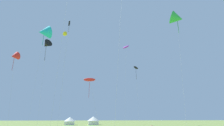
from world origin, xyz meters
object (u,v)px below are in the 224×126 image
Objects in this scene: kite_red_delta at (15,56)px; festival_tent_right at (93,120)px; kite_black_parafoil at (136,68)px; kite_yellow_delta at (66,34)px; kite_black_diamond at (69,28)px; kite_black_delta at (46,45)px; kite_cyan_delta at (44,32)px; festival_tent_center at (70,121)px; kite_purple_parafoil at (126,47)px; kite_green_delta at (177,18)px; kite_red_parafoil at (90,80)px.

festival_tent_right is at bearing 46.14° from kite_red_delta.
kite_black_parafoil is 0.59× the size of kite_yellow_delta.
kite_black_diamond reaches higher than kite_red_delta.
kite_black_delta is at bearing -162.33° from kite_black_parafoil.
kite_red_delta is (-7.16, 4.43, -4.64)m from kite_cyan_delta.
kite_cyan_delta is 5.81× the size of festival_tent_center.
kite_purple_parafoil is at bearing 36.67° from kite_black_diamond.
kite_yellow_delta is 17.26m from kite_black_delta.
kite_yellow_delta is 1.36× the size of kite_green_delta.
kite_yellow_delta is 1.44× the size of kite_black_diamond.
festival_tent_right reaches higher than festival_tent_center.
kite_cyan_delta is at bearing -117.29° from festival_tent_right.
kite_cyan_delta is 2.67× the size of kite_red_parafoil.
kite_black_diamond reaches higher than festival_tent_right.
kite_yellow_delta is at bearing -165.17° from festival_tent_right.
kite_black_diamond is (12.81, -6.65, 5.08)m from kite_red_delta.
kite_red_parafoil is 0.37× the size of kite_purple_parafoil.
festival_tent_center is at bearing 41.39° from kite_yellow_delta.
kite_purple_parafoil is at bearing 0.97° from kite_black_delta.
festival_tent_right is (7.57, 27.85, -19.82)m from kite_black_diamond.
kite_green_delta is (30.32, -16.54, 1.01)m from kite_black_delta.
kite_cyan_delta is 29.88m from kite_green_delta.
kite_cyan_delta reaches higher than kite_red_delta.
kite_purple_parafoil is at bearing -122.62° from kite_black_parafoil.
kite_purple_parafoil is at bearing -44.58° from festival_tent_center.
kite_red_parafoil is at bearing -120.97° from kite_black_parafoil.
kite_cyan_delta is at bearing -101.55° from festival_tent_center.
kite_black_parafoil reaches higher than kite_red_delta.
kite_black_parafoil is at bearing 22.03° from kite_red_delta.
festival_tent_center is at bearing 59.69° from kite_red_delta.
kite_red_delta is at bearing 148.25° from kite_cyan_delta.
kite_green_delta is (36.07, -11.76, 6.53)m from kite_red_delta.
kite_black_diamond is (3.84, -24.83, -10.81)m from kite_yellow_delta.
kite_red_parafoil is (8.74, -31.86, -24.04)m from kite_yellow_delta.
kite_red_delta is 28.71m from festival_tent_center.
kite_green_delta reaches higher than kite_purple_parafoil.
kite_black_diamond is (5.65, -2.22, 0.44)m from kite_cyan_delta.
kite_cyan_delta is 9.61m from kite_red_delta.
kite_purple_parafoil reaches higher than kite_black_parafoil.
kite_red_parafoil reaches higher than festival_tent_right.
kite_black_parafoil is 0.79× the size of kite_green_delta.
kite_black_delta is at bearing -103.52° from kite_yellow_delta.
kite_yellow_delta reaches higher than festival_tent_center.
kite_black_delta is 5.47× the size of festival_tent_right.
kite_green_delta is (28.91, -7.33, 1.89)m from kite_cyan_delta.
festival_tent_center is (-0.41, 27.85, -19.94)m from kite_black_diamond.
kite_cyan_delta is (-27.08, -18.28, 1.97)m from kite_black_parafoil.
kite_black_parafoil is 0.84× the size of kite_purple_parafoil.
festival_tent_center is (-23.67, 32.96, -21.39)m from kite_green_delta.
kite_black_parafoil is 1.12× the size of kite_red_delta.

